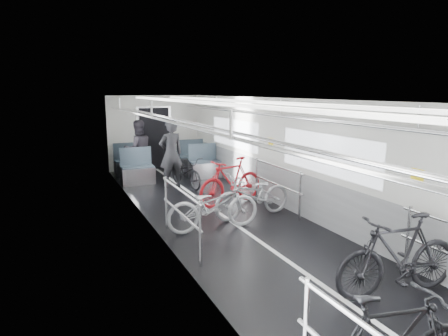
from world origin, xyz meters
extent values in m
cube|color=black|center=(0.00, 0.00, 0.00)|extent=(3.00, 14.00, 0.01)
cube|color=white|center=(0.00, 0.00, 2.40)|extent=(3.00, 14.00, 0.02)
cube|color=silver|center=(-1.50, 0.00, 1.20)|extent=(0.02, 14.00, 2.40)
cube|color=silver|center=(1.50, 0.00, 1.20)|extent=(0.02, 14.00, 2.40)
cube|color=silver|center=(0.00, 7.00, 1.20)|extent=(3.00, 0.02, 2.40)
cube|color=white|center=(0.00, 0.00, 0.01)|extent=(0.08, 13.80, 0.01)
cube|color=gray|center=(-1.47, 0.00, 0.45)|extent=(0.01, 13.90, 0.90)
cube|color=gray|center=(1.47, 0.00, 0.45)|extent=(0.01, 13.90, 0.90)
cube|color=white|center=(-1.47, 0.00, 1.40)|extent=(0.01, 10.80, 0.75)
cube|color=white|center=(1.47, 0.00, 1.40)|extent=(0.01, 10.80, 0.75)
cube|color=white|center=(-0.55, 0.00, 2.34)|extent=(0.14, 13.40, 0.05)
cube|color=white|center=(0.55, 0.00, 2.34)|extent=(0.14, 13.40, 0.05)
cube|color=black|center=(0.00, 6.94, 1.00)|extent=(0.95, 0.10, 2.00)
imported|color=#B6B6BB|center=(-0.50, 0.69, 0.47)|extent=(1.80, 0.65, 0.94)
imported|color=black|center=(0.69, -2.48, 0.53)|extent=(1.83, 0.72, 1.07)
imported|color=#A5A6A9|center=(0.53, 1.07, 0.47)|extent=(1.84, 0.82, 0.93)
imported|color=red|center=(0.51, 2.10, 0.54)|extent=(1.86, 0.97, 1.07)
imported|color=black|center=(0.12, 4.13, 0.41)|extent=(0.82, 1.65, 0.83)
imported|color=black|center=(-0.26, 4.23, 0.91)|extent=(0.71, 0.52, 1.82)
imported|color=#302C34|center=(-0.83, 5.62, 0.86)|extent=(0.88, 0.71, 1.73)
camera|label=1|loc=(-3.20, -5.87, 2.56)|focal=32.00mm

